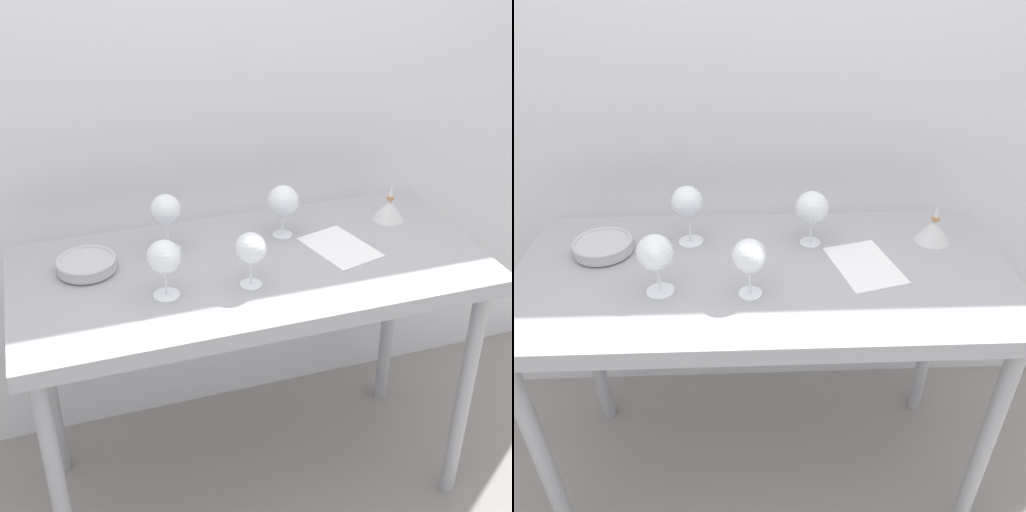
% 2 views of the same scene
% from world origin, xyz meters
% --- Properties ---
extents(ground_plane, '(6.00, 6.00, 0.00)m').
position_xyz_m(ground_plane, '(0.00, 0.00, 0.00)').
color(ground_plane, gray).
extents(back_wall, '(3.80, 0.04, 2.60)m').
position_xyz_m(back_wall, '(0.00, 0.49, 1.30)').
color(back_wall, silver).
rests_on(back_wall, ground_plane).
extents(steel_counter, '(1.40, 0.65, 0.90)m').
position_xyz_m(steel_counter, '(0.00, -0.01, 0.79)').
color(steel_counter, '#9D9DA2').
rests_on(steel_counter, ground_plane).
extents(wine_glass_near_left, '(0.09, 0.09, 0.17)m').
position_xyz_m(wine_glass_near_left, '(-0.27, -0.10, 1.02)').
color(wine_glass_near_left, white).
rests_on(wine_glass_near_left, steel_counter).
extents(wine_glass_far_right, '(0.10, 0.10, 0.17)m').
position_xyz_m(wine_glass_far_right, '(0.15, 0.13, 1.02)').
color(wine_glass_far_right, white).
rests_on(wine_glass_far_right, steel_counter).
extents(wine_glass_near_center, '(0.09, 0.09, 0.16)m').
position_xyz_m(wine_glass_near_center, '(-0.04, -0.12, 1.02)').
color(wine_glass_near_center, white).
rests_on(wine_glass_near_center, steel_counter).
extents(wine_glass_far_left, '(0.09, 0.09, 0.18)m').
position_xyz_m(wine_glass_far_left, '(-0.22, 0.15, 1.03)').
color(wine_glass_far_left, white).
rests_on(wine_glass_far_left, steel_counter).
extents(tasting_sheet_upper, '(0.22, 0.27, 0.00)m').
position_xyz_m(tasting_sheet_upper, '(0.29, 0.00, 0.90)').
color(tasting_sheet_upper, white).
rests_on(tasting_sheet_upper, steel_counter).
extents(tasting_bowl, '(0.17, 0.17, 0.04)m').
position_xyz_m(tasting_bowl, '(-0.47, 0.10, 0.92)').
color(tasting_bowl, beige).
rests_on(tasting_bowl, steel_counter).
extents(decanter_funnel, '(0.11, 0.11, 0.12)m').
position_xyz_m(decanter_funnel, '(0.52, 0.13, 0.94)').
color(decanter_funnel, silver).
rests_on(decanter_funnel, steel_counter).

